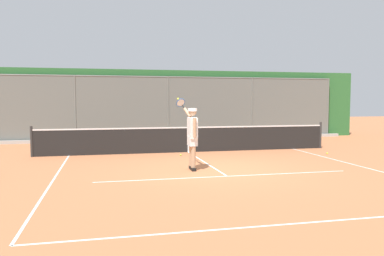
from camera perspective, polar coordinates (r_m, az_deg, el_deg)
The scene contains 7 objects.
ground_plane at distance 10.84m, azimuth 3.83°, elevation -6.29°, with size 60.00×60.00×0.00m, color #B76B42.
court_line_markings at distance 9.66m, azimuth 6.00°, elevation -7.59°, with size 8.71×8.65×0.01m.
fence_backdrop at distance 19.58m, azimuth -3.84°, elevation 3.42°, with size 20.60×1.37×3.46m.
tennis_net at distance 14.49m, azimuth -0.56°, elevation -1.67°, with size 11.19×0.09×1.07m.
tennis_player at distance 10.77m, azimuth 0.01°, elevation -0.80°, with size 0.46×1.44×2.04m.
tennis_ball_near_net at distance 13.59m, azimuth -1.69°, elevation -4.02°, with size 0.07×0.07×0.07m, color #D6E042.
tennis_ball_by_sideline at distance 14.83m, azimuth 19.44°, elevation -3.56°, with size 0.07×0.07×0.07m, color #D6E042.
Camera 1 is at (3.07, 10.21, 1.97)m, focal length 35.88 mm.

